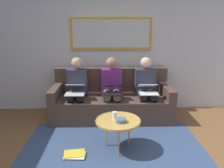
% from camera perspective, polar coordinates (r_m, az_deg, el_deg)
% --- Properties ---
extents(wall_rear, '(6.00, 0.12, 2.60)m').
position_cam_1_polar(wall_rear, '(4.57, -0.27, 9.60)').
color(wall_rear, '#B7BCC6').
rests_on(wall_rear, ground_plane).
extents(area_rug, '(2.60, 1.80, 0.01)m').
position_cam_1_polar(area_rug, '(3.28, 0.36, -16.63)').
color(area_rug, '#33476B').
rests_on(area_rug, ground_plane).
extents(couch, '(2.20, 0.90, 0.90)m').
position_cam_1_polar(couch, '(4.30, -0.13, -4.24)').
color(couch, '#4C382D').
rests_on(couch, ground_plane).
extents(framed_mirror, '(1.59, 0.05, 0.62)m').
position_cam_1_polar(framed_mirror, '(4.46, -0.25, 12.69)').
color(framed_mirror, '#B7892D').
extents(coffee_table, '(0.63, 0.63, 0.45)m').
position_cam_1_polar(coffee_table, '(3.12, 1.55, -9.44)').
color(coffee_table, tan).
rests_on(coffee_table, ground_plane).
extents(cup, '(0.07, 0.07, 0.09)m').
position_cam_1_polar(cup, '(3.18, 0.68, -7.88)').
color(cup, silver).
rests_on(cup, coffee_table).
extents(bowl, '(0.15, 0.15, 0.05)m').
position_cam_1_polar(bowl, '(3.05, 2.27, -9.26)').
color(bowl, slate).
rests_on(bowl, coffee_table).
extents(person_left, '(0.38, 0.58, 1.14)m').
position_cam_1_polar(person_left, '(4.21, 8.63, -0.60)').
color(person_left, '#2D3342').
rests_on(person_left, couch).
extents(laptop_white, '(0.32, 0.36, 0.16)m').
position_cam_1_polar(laptop_white, '(3.98, 9.21, -1.27)').
color(laptop_white, white).
extents(person_middle, '(0.38, 0.58, 1.14)m').
position_cam_1_polar(person_middle, '(4.15, -0.11, -0.66)').
color(person_middle, '#66236B').
rests_on(person_middle, couch).
extents(laptop_black, '(0.36, 0.36, 0.16)m').
position_cam_1_polar(laptop_black, '(3.91, -0.04, -1.33)').
color(laptop_black, black).
extents(person_right, '(0.38, 0.58, 1.14)m').
position_cam_1_polar(person_right, '(4.18, -8.92, -0.71)').
color(person_right, '#2D3342').
rests_on(person_right, couch).
extents(laptop_silver, '(0.33, 0.39, 0.17)m').
position_cam_1_polar(laptop_silver, '(3.95, -9.35, -1.27)').
color(laptop_silver, silver).
extents(magazine_stack, '(0.31, 0.25, 0.03)m').
position_cam_1_polar(magazine_stack, '(3.20, -9.56, -17.34)').
color(magazine_stack, red).
rests_on(magazine_stack, ground_plane).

